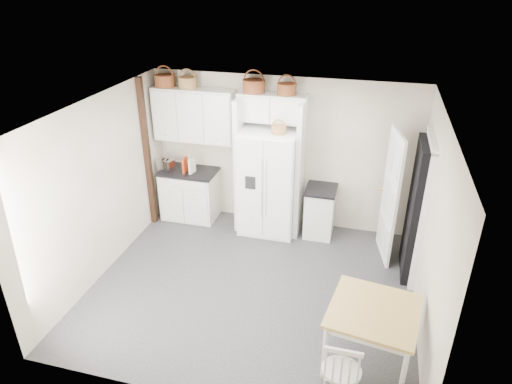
# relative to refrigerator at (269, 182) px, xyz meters

# --- Properties ---
(floor) EXTENTS (4.50, 4.50, 0.00)m
(floor) POSITION_rel_refrigerator_xyz_m (0.15, -1.64, -0.90)
(floor) COLOR #2A2A2A
(floor) RESTS_ON ground
(ceiling) EXTENTS (4.50, 4.50, 0.00)m
(ceiling) POSITION_rel_refrigerator_xyz_m (0.15, -1.64, 1.70)
(ceiling) COLOR white
(ceiling) RESTS_ON wall_back
(wall_back) EXTENTS (4.50, 0.00, 4.50)m
(wall_back) POSITION_rel_refrigerator_xyz_m (0.15, 0.36, 0.40)
(wall_back) COLOR tan
(wall_back) RESTS_ON floor
(wall_left) EXTENTS (0.00, 4.00, 4.00)m
(wall_left) POSITION_rel_refrigerator_xyz_m (-2.10, -1.64, 0.40)
(wall_left) COLOR tan
(wall_left) RESTS_ON floor
(wall_right) EXTENTS (0.00, 4.00, 4.00)m
(wall_right) POSITION_rel_refrigerator_xyz_m (2.40, -1.64, 0.40)
(wall_right) COLOR tan
(wall_right) RESTS_ON floor
(refrigerator) EXTENTS (0.93, 0.75, 1.80)m
(refrigerator) POSITION_rel_refrigerator_xyz_m (0.00, 0.00, 0.00)
(refrigerator) COLOR white
(refrigerator) RESTS_ON floor
(base_cab_left) EXTENTS (0.95, 0.60, 0.88)m
(base_cab_left) POSITION_rel_refrigerator_xyz_m (-1.47, 0.06, -0.46)
(base_cab_left) COLOR silver
(base_cab_left) RESTS_ON floor
(base_cab_right) EXTENTS (0.47, 0.56, 0.82)m
(base_cab_right) POSITION_rel_refrigerator_xyz_m (0.87, 0.06, -0.49)
(base_cab_right) COLOR silver
(base_cab_right) RESTS_ON floor
(dining_table) EXTENTS (1.08, 1.08, 0.79)m
(dining_table) POSITION_rel_refrigerator_xyz_m (1.82, -2.65, -0.51)
(dining_table) COLOR #A38648
(dining_table) RESTS_ON floor
(windsor_chair) EXTENTS (0.42, 0.38, 0.85)m
(windsor_chair) POSITION_rel_refrigerator_xyz_m (1.54, -3.25, -0.48)
(windsor_chair) COLOR silver
(windsor_chair) RESTS_ON floor
(counter_left) EXTENTS (0.99, 0.64, 0.04)m
(counter_left) POSITION_rel_refrigerator_xyz_m (-1.47, 0.06, 0.00)
(counter_left) COLOR black
(counter_left) RESTS_ON base_cab_left
(counter_right) EXTENTS (0.50, 0.60, 0.04)m
(counter_right) POSITION_rel_refrigerator_xyz_m (0.87, 0.06, -0.06)
(counter_right) COLOR black
(counter_right) RESTS_ON base_cab_right
(toaster) EXTENTS (0.33, 0.25, 0.21)m
(toaster) POSITION_rel_refrigerator_xyz_m (-1.85, -0.03, 0.12)
(toaster) COLOR silver
(toaster) RESTS_ON counter_left
(cookbook_red) EXTENTS (0.04, 0.18, 0.27)m
(cookbook_red) POSITION_rel_refrigerator_xyz_m (-1.50, -0.02, 0.15)
(cookbook_red) COLOR #A52B10
(cookbook_red) RESTS_ON counter_left
(cookbook_cream) EXTENTS (0.07, 0.18, 0.26)m
(cookbook_cream) POSITION_rel_refrigerator_xyz_m (-1.36, -0.02, 0.15)
(cookbook_cream) COLOR silver
(cookbook_cream) RESTS_ON counter_left
(basket_upper_a) EXTENTS (0.34, 0.34, 0.19)m
(basket_upper_a) POSITION_rel_refrigerator_xyz_m (-1.84, 0.19, 1.55)
(basket_upper_a) COLOR #5A2410
(basket_upper_a) RESTS_ON upper_cabinet
(basket_upper_b) EXTENTS (0.31, 0.31, 0.18)m
(basket_upper_b) POSITION_rel_refrigerator_xyz_m (-1.43, 0.19, 1.54)
(basket_upper_b) COLOR brown
(basket_upper_b) RESTS_ON upper_cabinet
(basket_bridge_a) EXTENTS (0.36, 0.36, 0.20)m
(basket_bridge_a) POSITION_rel_refrigerator_xyz_m (-0.31, 0.19, 1.55)
(basket_bridge_a) COLOR #5A2410
(basket_bridge_a) RESTS_ON bridge_cabinet
(basket_bridge_b) EXTENTS (0.31, 0.31, 0.18)m
(basket_bridge_b) POSITION_rel_refrigerator_xyz_m (0.22, 0.19, 1.54)
(basket_bridge_b) COLOR #5A2410
(basket_bridge_b) RESTS_ON bridge_cabinet
(basket_fridge_b) EXTENTS (0.23, 0.23, 0.12)m
(basket_fridge_b) POSITION_rel_refrigerator_xyz_m (0.17, -0.10, 0.96)
(basket_fridge_b) COLOR brown
(basket_fridge_b) RESTS_ON refrigerator
(upper_cabinet) EXTENTS (1.40, 0.34, 0.90)m
(upper_cabinet) POSITION_rel_refrigerator_xyz_m (-1.35, 0.19, 1.00)
(upper_cabinet) COLOR silver
(upper_cabinet) RESTS_ON wall_back
(bridge_cabinet) EXTENTS (1.12, 0.34, 0.45)m
(bridge_cabinet) POSITION_rel_refrigerator_xyz_m (-0.00, 0.19, 1.22)
(bridge_cabinet) COLOR silver
(bridge_cabinet) RESTS_ON wall_back
(fridge_panel_left) EXTENTS (0.08, 0.60, 2.30)m
(fridge_panel_left) POSITION_rel_refrigerator_xyz_m (-0.51, 0.06, 0.25)
(fridge_panel_left) COLOR silver
(fridge_panel_left) RESTS_ON floor
(fridge_panel_right) EXTENTS (0.08, 0.60, 2.30)m
(fridge_panel_right) POSITION_rel_refrigerator_xyz_m (0.51, 0.06, 0.25)
(fridge_panel_right) COLOR silver
(fridge_panel_right) RESTS_ON floor
(trim_post) EXTENTS (0.09, 0.09, 2.60)m
(trim_post) POSITION_rel_refrigerator_xyz_m (-2.05, -0.29, 0.40)
(trim_post) COLOR black
(trim_post) RESTS_ON floor
(doorway_void) EXTENTS (0.18, 0.85, 2.05)m
(doorway_void) POSITION_rel_refrigerator_xyz_m (2.31, -0.64, 0.12)
(doorway_void) COLOR black
(doorway_void) RESTS_ON floor
(door_slab) EXTENTS (0.21, 0.79, 2.05)m
(door_slab) POSITION_rel_refrigerator_xyz_m (1.95, -0.30, 0.12)
(door_slab) COLOR white
(door_slab) RESTS_ON floor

